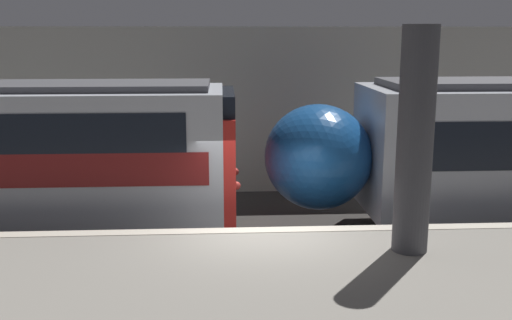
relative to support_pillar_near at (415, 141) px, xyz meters
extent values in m
plane|color=#33302D|center=(-2.32, 1.28, -2.91)|extent=(120.00, 120.00, 0.00)
cube|color=gray|center=(-2.32, -0.82, -2.36)|extent=(40.00, 4.20, 1.09)
cube|color=beige|center=(-2.32, 1.13, -1.81)|extent=(40.00, 0.30, 0.01)
cube|color=#B2AD9E|center=(-2.32, 7.95, -0.53)|extent=(50.00, 0.15, 4.76)
cylinder|color=#47474C|center=(0.00, 0.00, 0.00)|extent=(0.58, 0.58, 3.63)
ellipsoid|color=#195199|center=(-0.90, 3.95, -1.05)|extent=(2.42, 2.68, 2.37)
sphere|color=#F2EFCC|center=(-1.85, 3.95, -1.48)|extent=(0.20, 0.20, 0.20)
cube|color=red|center=(-2.91, 3.95, -1.14)|extent=(0.25, 2.86, 2.25)
cube|color=black|center=(-2.91, 3.95, -0.01)|extent=(0.25, 2.57, 0.90)
sphere|color=#EA4C42|center=(-2.75, 3.29, -1.53)|extent=(0.18, 0.18, 0.18)
sphere|color=#EA4C42|center=(-2.75, 4.61, -1.53)|extent=(0.18, 0.18, 0.18)
camera|label=1|loc=(-3.05, -9.16, 1.69)|focal=42.00mm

